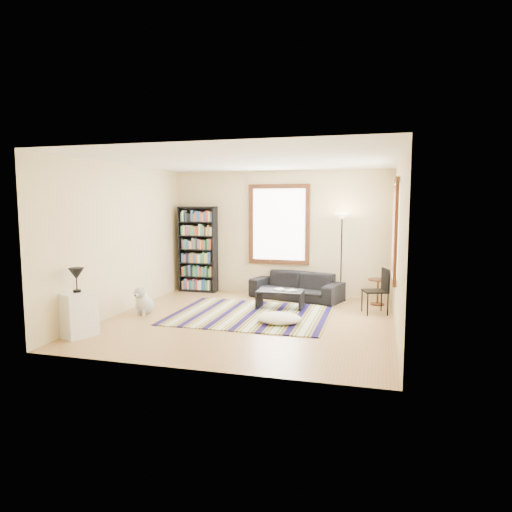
% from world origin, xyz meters
% --- Properties ---
extents(floor, '(5.00, 5.00, 0.10)m').
position_xyz_m(floor, '(0.00, 0.00, -0.05)').
color(floor, '#A5834B').
rests_on(floor, ground).
extents(ceiling, '(5.00, 5.00, 0.10)m').
position_xyz_m(ceiling, '(0.00, 0.00, 2.85)').
color(ceiling, white).
rests_on(ceiling, floor).
extents(wall_back, '(5.00, 0.10, 2.80)m').
position_xyz_m(wall_back, '(0.00, 2.55, 1.40)').
color(wall_back, beige).
rests_on(wall_back, floor).
extents(wall_front, '(5.00, 0.10, 2.80)m').
position_xyz_m(wall_front, '(0.00, -2.55, 1.40)').
color(wall_front, beige).
rests_on(wall_front, floor).
extents(wall_left, '(0.10, 5.00, 2.80)m').
position_xyz_m(wall_left, '(-2.55, 0.00, 1.40)').
color(wall_left, beige).
rests_on(wall_left, floor).
extents(wall_right, '(0.10, 5.00, 2.80)m').
position_xyz_m(wall_right, '(2.55, 0.00, 1.40)').
color(wall_right, beige).
rests_on(wall_right, floor).
extents(window_back, '(1.20, 0.06, 1.60)m').
position_xyz_m(window_back, '(0.00, 2.47, 1.60)').
color(window_back, white).
rests_on(window_back, wall_back).
extents(window_right, '(0.06, 1.20, 1.60)m').
position_xyz_m(window_right, '(2.47, 0.80, 1.60)').
color(window_right, white).
rests_on(window_right, wall_right).
extents(rug, '(2.89, 2.31, 0.02)m').
position_xyz_m(rug, '(-0.08, 0.39, 0.01)').
color(rug, '#130D41').
rests_on(rug, floor).
extents(sofa, '(2.12, 1.32, 0.58)m').
position_xyz_m(sofa, '(0.48, 2.05, 0.29)').
color(sofa, black).
rests_on(sofa, floor).
extents(bookshelf, '(0.90, 0.30, 2.00)m').
position_xyz_m(bookshelf, '(-1.91, 2.32, 1.00)').
color(bookshelf, black).
rests_on(bookshelf, floor).
extents(coffee_table, '(1.02, 0.79, 0.36)m').
position_xyz_m(coffee_table, '(0.34, 1.08, 0.18)').
color(coffee_table, black).
rests_on(coffee_table, floor).
extents(book_a, '(0.29, 0.27, 0.02)m').
position_xyz_m(book_a, '(0.24, 1.08, 0.37)').
color(book_a, beige).
rests_on(book_a, coffee_table).
extents(book_b, '(0.25, 0.27, 0.02)m').
position_xyz_m(book_b, '(0.49, 1.13, 0.37)').
color(book_b, beige).
rests_on(book_b, coffee_table).
extents(floor_cushion, '(0.92, 0.78, 0.20)m').
position_xyz_m(floor_cushion, '(0.57, -0.07, 0.10)').
color(floor_cushion, white).
rests_on(floor_cushion, floor).
extents(floor_lamp, '(0.35, 0.35, 1.86)m').
position_xyz_m(floor_lamp, '(1.43, 2.15, 0.93)').
color(floor_lamp, black).
rests_on(floor_lamp, floor).
extents(side_table, '(0.44, 0.44, 0.54)m').
position_xyz_m(side_table, '(2.20, 1.91, 0.27)').
color(side_table, '#4F2413').
rests_on(side_table, floor).
extents(folding_chair, '(0.53, 0.51, 0.86)m').
position_xyz_m(folding_chair, '(2.15, 1.12, 0.43)').
color(folding_chair, black).
rests_on(folding_chair, floor).
extents(white_cabinet, '(0.54, 0.60, 0.70)m').
position_xyz_m(white_cabinet, '(-2.30, -1.62, 0.35)').
color(white_cabinet, white).
rests_on(white_cabinet, floor).
extents(table_lamp, '(0.30, 0.30, 0.38)m').
position_xyz_m(table_lamp, '(-2.30, -1.62, 0.89)').
color(table_lamp, black).
rests_on(table_lamp, white_cabinet).
extents(dog, '(0.40, 0.54, 0.52)m').
position_xyz_m(dog, '(-2.03, -0.02, 0.26)').
color(dog, silver).
rests_on(dog, floor).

